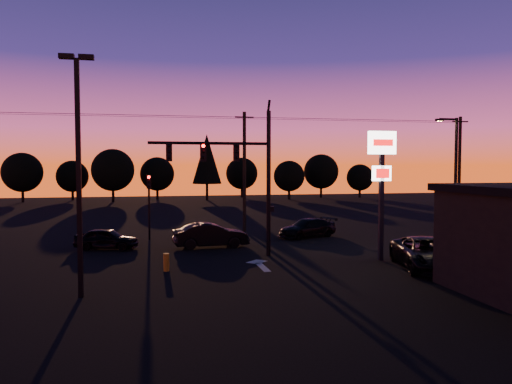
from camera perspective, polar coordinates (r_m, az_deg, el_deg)
ground at (r=23.77m, az=0.12°, el=-9.12°), size 120.00×120.00×0.00m
lane_arrow at (r=25.46m, az=0.44°, el=-8.28°), size 1.20×3.10×0.01m
traffic_signal_mast at (r=27.13m, az=-1.84°, el=2.89°), size 6.79×0.52×8.58m
secondary_signal at (r=34.28m, az=-12.13°, el=-0.61°), size 0.30×0.31×4.35m
parking_lot_light at (r=19.91m, az=-19.64°, el=3.61°), size 1.25×0.30×9.14m
pylon_sign at (r=26.95m, az=14.17°, el=2.75°), size 1.50×0.28×6.80m
streetlight at (r=33.88m, az=21.72°, el=1.84°), size 1.55×0.35×8.00m
utility_pole_1 at (r=37.36m, az=-1.33°, el=2.41°), size 1.40×0.26×9.00m
utility_pole_2 at (r=44.33m, az=22.22°, el=2.29°), size 1.40×0.26×9.00m
power_wires at (r=37.52m, az=-1.34°, el=8.49°), size 36.00×1.22×0.07m
bollard at (r=24.25m, az=-10.22°, el=-7.91°), size 0.28×0.28×0.84m
tree_0 at (r=74.74m, az=-25.15°, el=2.04°), size 5.36×5.36×6.74m
tree_1 at (r=76.56m, az=-20.25°, el=1.69°), size 4.54×4.54×5.71m
tree_2 at (r=70.92m, az=-16.05°, el=2.43°), size 5.77×5.78×7.26m
tree_3 at (r=74.74m, az=-11.23°, el=2.03°), size 4.95×4.95×6.22m
tree_4 at (r=72.16m, az=-5.64°, el=3.77°), size 4.18×4.18×9.50m
tree_5 at (r=77.97m, az=-1.64°, el=2.13°), size 4.95×4.95×6.22m
tree_6 at (r=73.47m, az=3.81°, el=1.83°), size 4.54×4.54×5.71m
tree_7 at (r=78.12m, az=7.46°, el=2.34°), size 5.36×5.36×6.74m
tree_8 at (r=79.40m, az=11.78°, el=1.63°), size 4.12×4.12×5.19m
car_left at (r=31.20m, az=-16.70°, el=-5.14°), size 3.99×2.47×1.27m
car_mid at (r=30.68m, az=-5.18°, el=-4.94°), size 4.66×1.94×1.50m
car_right at (r=35.09m, az=5.87°, el=-4.11°), size 4.80×3.42×1.29m
suv_parked at (r=25.60m, az=18.98°, el=-6.67°), size 3.72×5.92×1.52m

